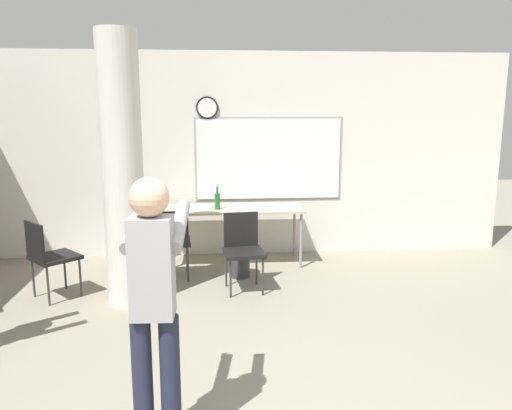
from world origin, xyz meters
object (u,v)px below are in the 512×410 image
at_px(chair_table_left, 172,239).
at_px(person_playing_front, 154,292).
at_px(chair_near_pillar, 48,253).
at_px(bottle_on_table, 217,201).
at_px(folding_table, 231,211).
at_px(chair_table_front, 243,246).

relative_size(chair_table_left, person_playing_front, 0.52).
relative_size(chair_near_pillar, person_playing_front, 0.52).
bearing_deg(bottle_on_table, folding_table, 27.01).
distance_m(chair_near_pillar, person_playing_front, 2.93).
bearing_deg(person_playing_front, chair_table_left, 93.20).
height_order(chair_near_pillar, chair_table_left, same).
distance_m(folding_table, bottle_on_table, 0.26).
distance_m(folding_table, person_playing_front, 3.68).
relative_size(folding_table, person_playing_front, 1.14).
bearing_deg(folding_table, person_playing_front, -98.75).
xyz_separation_m(chair_table_left, person_playing_front, (0.17, -3.03, 0.47)).
bearing_deg(chair_table_left, chair_table_front, -24.40).
relative_size(chair_table_front, person_playing_front, 0.52).
relative_size(bottle_on_table, chair_near_pillar, 0.34).
relative_size(folding_table, bottle_on_table, 6.38).
bearing_deg(person_playing_front, chair_near_pillar, 119.80).
xyz_separation_m(bottle_on_table, chair_table_front, (0.28, -0.89, -0.36)).
bearing_deg(chair_near_pillar, folding_table, 29.28).
distance_m(chair_near_pillar, chair_table_front, 2.10).
xyz_separation_m(folding_table, chair_table_left, (-0.73, -0.60, -0.20)).
xyz_separation_m(chair_near_pillar, chair_table_left, (1.27, 0.52, 0.00)).
distance_m(bottle_on_table, chair_table_front, 1.00).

